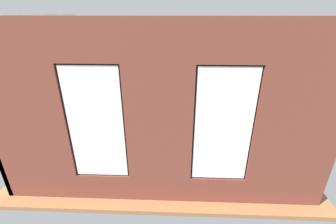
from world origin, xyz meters
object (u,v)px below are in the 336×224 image
at_px(coffee_table, 175,126).
at_px(candle_jar, 187,122).
at_px(couch_left, 255,138).
at_px(papasan_chair, 152,105).
at_px(table_plant_small, 161,123).
at_px(remote_silver, 169,123).
at_px(potted_plant_corner_near_left, 241,99).
at_px(cup_ceramic, 178,126).
at_px(media_console, 78,124).
at_px(potted_plant_between_couches, 191,153).
at_px(tv_flatscreen, 76,107).
at_px(potted_plant_near_tv, 81,120).
at_px(potted_plant_corner_far_left, 285,159).
at_px(potted_plant_foreground_right, 100,102).
at_px(couch_by_window, 131,165).

xyz_separation_m(coffee_table, candle_jar, (-0.39, -0.14, 0.11)).
xyz_separation_m(couch_left, coffee_table, (2.31, -0.55, 0.04)).
bearing_deg(papasan_chair, table_plant_small, 105.05).
height_order(remote_silver, potted_plant_corner_near_left, potted_plant_corner_near_left).
bearing_deg(couch_left, cup_ceramic, -97.15).
height_order(media_console, potted_plant_between_couches, potted_plant_between_couches).
height_order(coffee_table, tv_flatscreen, tv_flatscreen).
relative_size(potted_plant_between_couches, potted_plant_corner_near_left, 1.29).
bearing_deg(couch_left, media_console, -94.53).
bearing_deg(cup_ceramic, papasan_chair, -59.82).
distance_m(candle_jar, potted_plant_corner_near_left, 2.60).
distance_m(table_plant_small, media_console, 2.81).
relative_size(tv_flatscreen, potted_plant_near_tv, 0.75).
bearing_deg(remote_silver, cup_ceramic, -127.67).
relative_size(media_console, papasan_chair, 0.91).
bearing_deg(potted_plant_corner_far_left, potted_plant_foreground_right, -34.59).
xyz_separation_m(cup_ceramic, potted_plant_corner_far_left, (-2.36, 1.93, 0.22)).
height_order(media_console, potted_plant_near_tv, potted_plant_near_tv).
distance_m(media_console, papasan_chair, 2.66).
bearing_deg(table_plant_small, candle_jar, -162.63).
relative_size(potted_plant_foreground_right, potted_plant_between_couches, 0.57).
distance_m(candle_jar, tv_flatscreen, 3.61).
distance_m(papasan_chair, potted_plant_between_couches, 3.73).
xyz_separation_m(media_console, tv_flatscreen, (-0.00, -0.00, 0.60)).
bearing_deg(remote_silver, potted_plant_corner_near_left, -59.28).
bearing_deg(potted_plant_corner_far_left, potted_plant_corner_near_left, -90.00).
bearing_deg(coffee_table, media_console, -4.85).
xyz_separation_m(couch_by_window, potted_plant_foreground_right, (1.89, -3.59, 0.16)).
bearing_deg(potted_plant_near_tv, potted_plant_foreground_right, -83.25).
relative_size(table_plant_small, remote_silver, 1.22).
height_order(candle_jar, table_plant_small, table_plant_small).
distance_m(media_console, potted_plant_corner_near_left, 5.85).
height_order(table_plant_small, papasan_chair, papasan_chair).
bearing_deg(cup_ceramic, couch_by_window, 58.84).
height_order(couch_by_window, potted_plant_foreground_right, couch_by_window).
height_order(coffee_table, potted_plant_corner_far_left, potted_plant_corner_far_left).
bearing_deg(papasan_chair, potted_plant_corner_far_left, 132.62).
height_order(couch_by_window, candle_jar, couch_by_window).
bearing_deg(media_console, potted_plant_between_couches, 148.84).
distance_m(coffee_table, table_plant_small, 0.47).
height_order(potted_plant_foreground_right, potted_plant_corner_near_left, potted_plant_corner_near_left).
bearing_deg(candle_jar, coffee_table, 19.40).
xyz_separation_m(remote_silver, potted_plant_corner_near_left, (-2.64, -1.60, 0.25)).
bearing_deg(potted_plant_between_couches, cup_ceramic, -80.70).
xyz_separation_m(couch_by_window, coffee_table, (-1.00, -1.95, 0.04)).
bearing_deg(remote_silver, tv_flatscreen, 86.27).
bearing_deg(cup_ceramic, table_plant_small, -0.00).
relative_size(candle_jar, potted_plant_near_tv, 0.09).
xyz_separation_m(coffee_table, potted_plant_between_couches, (-0.40, 1.90, 0.32)).
height_order(media_console, potted_plant_corner_far_left, potted_plant_corner_far_left).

